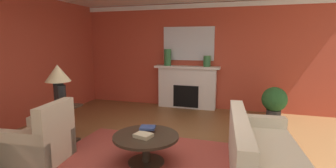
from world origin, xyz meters
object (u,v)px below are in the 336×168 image
sofa (262,159)px  vase_mantel_left (168,57)px  side_table (61,122)px  mantel_mirror (188,44)px  coffee_table (146,142)px  armchair_near_window (41,143)px  potted_plant (274,102)px  fireplace (187,88)px  vase_on_side_table (62,97)px  table_lamp (58,77)px  vase_mantel_right (207,61)px

sofa → vase_mantel_left: size_ratio=4.75×
side_table → mantel_mirror: bearing=63.6°
coffee_table → side_table: 1.79m
mantel_mirror → sofa: 4.22m
armchair_near_window → potted_plant: size_ratio=1.14×
coffee_table → side_table: size_ratio=1.43×
fireplace → armchair_near_window: fireplace is taller
armchair_near_window → potted_plant: 4.79m
coffee_table → potted_plant: potted_plant is taller
side_table → sofa: bearing=-4.2°
sofa → side_table: sofa is taller
sofa → vase_on_side_table: 3.34m
fireplace → potted_plant: (2.20, -0.71, -0.07)m
fireplace → mantel_mirror: (0.00, 0.12, 1.23)m
table_lamp → coffee_table: bearing=-8.4°
fireplace → sofa: bearing=-61.7°
fireplace → coffee_table: 3.41m
mantel_mirror → vase_mantel_right: 0.74m
side_table → table_lamp: table_lamp is taller
mantel_mirror → armchair_near_window: 4.45m
potted_plant → sofa: bearing=-98.1°
fireplace → potted_plant: bearing=-17.9°
side_table → fireplace: bearing=62.8°
coffee_table → vase_on_side_table: (-1.62, 0.14, 0.57)m
sofa → vase_mantel_right: (-1.27, 3.34, 1.03)m
vase_on_side_table → potted_plant: vase_on_side_table is taller
mantel_mirror → armchair_near_window: bearing=-109.9°
armchair_near_window → side_table: 0.72m
sofa → armchair_near_window: armchair_near_window is taller
armchair_near_window → coffee_table: armchair_near_window is taller
sofa → side_table: (-3.43, 0.25, 0.10)m
side_table → vase_mantel_right: 3.88m
vase_mantel_left → potted_plant: vase_mantel_left is taller
armchair_near_window → table_lamp: table_lamp is taller
armchair_near_window → vase_mantel_left: vase_mantel_left is taller
mantel_mirror → table_lamp: bearing=-116.4°
coffee_table → vase_mantel_right: bearing=83.3°
coffee_table → vase_mantel_right: (0.40, 3.35, 0.99)m
fireplace → sofa: (1.82, -3.39, -0.26)m
armchair_near_window → mantel_mirror: bearing=70.1°
coffee_table → side_table: bearing=171.6°
fireplace → sofa: fireplace is taller
fireplace → vase_mantel_left: vase_mantel_left is taller
mantel_mirror → sofa: bearing=-62.6°
side_table → potted_plant: 4.52m
armchair_near_window → coffee_table: size_ratio=0.95×
sofa → potted_plant: 2.71m
coffee_table → side_table: (-1.77, 0.26, 0.06)m
vase_mantel_left → potted_plant: bearing=-13.5°
mantel_mirror → sofa: (1.82, -3.51, -1.49)m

